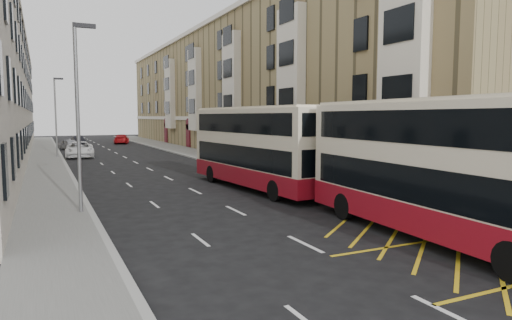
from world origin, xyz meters
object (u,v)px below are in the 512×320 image
double_decker_rear (258,148)px  car_dark (78,141)px  pedestrian_far (426,195)px  street_lamp_far (56,113)px  double_decker_front (440,169)px  pedestrian_mid (488,194)px  car_red (121,139)px  white_van (80,150)px  car_silver (70,145)px  street_lamp_near (79,107)px

double_decker_rear → car_dark: size_ratio=3.13×
pedestrian_far → car_dark: size_ratio=0.42×
street_lamp_far → double_decker_rear: 28.70m
street_lamp_far → double_decker_rear: street_lamp_far is taller
double_decker_rear → double_decker_front: bearing=-90.7°
pedestrian_mid → double_decker_front: bearing=179.3°
pedestrian_far → car_red: bearing=-57.4°
white_van → double_decker_rear: bearing=-69.2°
double_decker_rear → car_silver: 39.10m
street_lamp_near → white_van: bearing=86.0°
pedestrian_mid → car_red: 60.59m
street_lamp_far → pedestrian_mid: street_lamp_far is taller
car_dark → street_lamp_far: bearing=-107.8°
white_van → car_red: 23.97m
street_lamp_near → double_decker_front: bearing=-41.5°
street_lamp_near → double_decker_front: size_ratio=0.65×
street_lamp_far → double_decker_front: bearing=-74.8°
car_silver → double_decker_rear: bearing=-98.1°
double_decker_front → car_red: 61.98m
street_lamp_near → car_silver: 41.59m
car_red → car_dark: bearing=18.4°
double_decker_rear → car_red: size_ratio=2.42×
double_decker_front → pedestrian_far: bearing=53.9°
car_dark → car_red: (6.36, 0.63, 0.09)m
street_lamp_far → car_dark: (3.50, 21.81, -3.99)m
street_lamp_near → car_silver: size_ratio=1.98×
car_red → street_lamp_far: bearing=79.0°
street_lamp_far → car_silver: size_ratio=1.98×
car_red → pedestrian_mid: bearing=107.9°
white_van → car_dark: 22.10m
car_dark → car_red: 6.39m
double_decker_front → white_van: size_ratio=2.09×
double_decker_rear → car_red: (-0.08, 49.28, -1.71)m
pedestrian_mid → white_van: pedestrian_mid is taller
double_decker_rear → car_silver: double_decker_rear is taller
street_lamp_far → white_van: (2.10, -0.24, -3.82)m
white_van → car_red: size_ratio=1.17×
car_silver → car_red: car_red is taller
double_decker_rear → white_van: bearing=102.0°
pedestrian_mid → car_red: (-5.44, 60.34, -0.31)m
double_decker_front → car_silver: double_decker_front is taller
street_lamp_near → white_van: 30.07m
street_lamp_near → pedestrian_far: street_lamp_near is taller
street_lamp_far → car_red: bearing=66.3°
double_decker_rear → pedestrian_mid: double_decker_rear is taller
double_decker_front → car_silver: (-8.95, 50.87, -1.79)m
street_lamp_far → double_decker_front: 41.00m
double_decker_front → car_dark: size_ratio=3.16×
street_lamp_far → car_silver: bearing=81.0°
double_decker_front → street_lamp_far: bearing=108.4°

